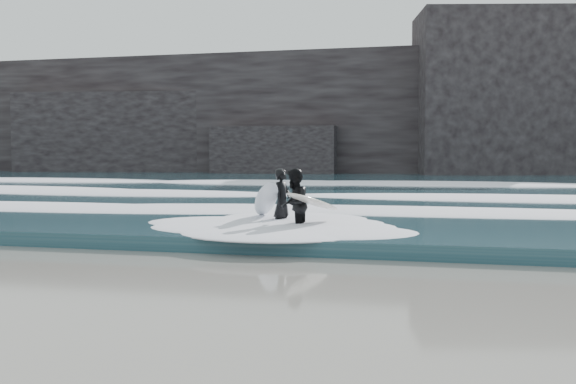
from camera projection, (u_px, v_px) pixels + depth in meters
name	position (u px, v px, depth m)	size (l,w,h in m)	color
ground	(91.00, 285.00, 9.04)	(120.00, 120.00, 0.00)	olive
sea	(355.00, 183.00, 37.21)	(90.00, 52.00, 0.30)	#1F424D
headland	(381.00, 116.00, 53.44)	(70.00, 9.00, 10.00)	black
foam_near	(262.00, 206.00, 17.76)	(60.00, 3.20, 0.20)	white
foam_mid	(311.00, 191.00, 24.56)	(60.00, 4.00, 0.24)	white
foam_far	(345.00, 181.00, 33.31)	(60.00, 4.80, 0.30)	white
surfer_left	(278.00, 201.00, 14.80)	(1.21, 1.79, 1.51)	black
surfer_right	(297.00, 204.00, 13.77)	(1.32, 1.96, 1.53)	black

